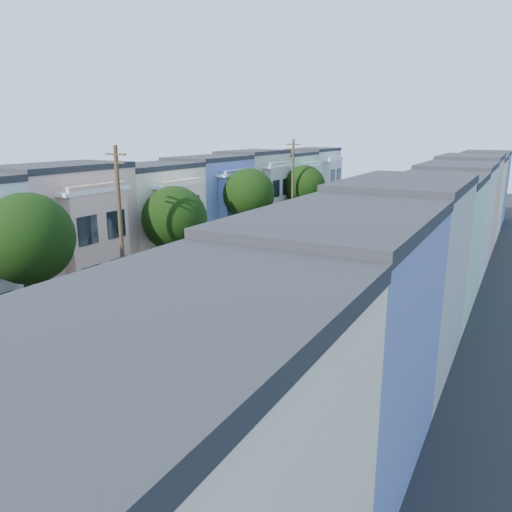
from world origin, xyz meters
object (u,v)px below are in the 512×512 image
Objects in this scene: parked_right_b at (256,344)px; parked_right_d at (391,241)px; tree_c at (173,219)px; tree_e at (304,186)px; parked_left_c at (119,307)px; parked_left_d at (225,263)px; utility_pole_far at (293,187)px; lead_sedan at (354,243)px; utility_pole_near at (121,227)px; tree_b at (27,239)px; tree_d at (248,195)px; fedex_truck at (303,256)px; parked_left_b at (6,356)px; parked_right_c at (365,260)px; parked_right_a at (191,395)px; tree_far_r at (422,203)px.

parked_right_b reaches higher than parked_right_d.
tree_c is 1.78× the size of parked_right_b.
tree_e reaches higher than parked_left_c.
parked_left_d is 1.18× the size of parked_right_d.
utility_pole_far reaches higher than lead_sedan.
utility_pole_near is 2.47× the size of parked_right_b.
tree_b is 1.03× the size of tree_d.
utility_pole_near is (0.00, 6.71, -0.47)m from tree_b.
tree_e is at bearing 117.74° from fedex_truck.
parked_left_c is (0.00, 7.54, 0.09)m from parked_left_b.
parked_right_c is (11.20, 15.84, -4.38)m from utility_pole_near.
parked_right_c is at bearing 43.12° from tree_c.
parked_left_c reaches higher than parked_left_b.
parked_left_b is at bearing -102.49° from fedex_truck.
lead_sedan is 0.90× the size of parked_right_c.
parked_left_b is 1.13× the size of parked_right_b.
parked_left_d is at bearing 85.18° from tree_b.
fedex_truck is (7.68, 5.86, -3.13)m from tree_c.
parked_right_a is at bearing -7.91° from tree_b.
tree_e is 1.71× the size of lead_sedan.
parked_left_b is (-6.28, -20.78, -1.06)m from fedex_truck.
tree_d is 1.37× the size of tree_far_r.
parked_right_d is (9.80, 34.09, 0.02)m from parked_left_b.
tree_e is (-0.00, 23.62, 0.10)m from tree_c.
parked_right_d is (-1.99, -3.37, -3.40)m from tree_far_r.
parked_right_c is 8.68m from parked_right_d.
tree_d is 11.04m from lead_sedan.
utility_pole_far reaches higher than parked_right_c.
fedex_truck reaches higher than parked_left_b.
tree_e is 1.80× the size of parked_right_b.
parked_right_b is (9.80, -12.71, 0.02)m from parked_left_d.
utility_pole_far is 2.12× the size of parked_right_c.
tree_e is 11.93m from lead_sedan.
tree_far_r is at bearing 8.14° from utility_pole_far.
lead_sedan is (8.41, 5.40, -4.70)m from tree_d.
parked_left_d is 20.66m from parked_right_a.
tree_c is at bearing -120.19° from parked_right_d.
utility_pole_far is 2.25× the size of parked_right_a.
parked_left_c is 1.10× the size of parked_right_c.
tree_c is 0.93× the size of tree_d.
tree_d is (0.00, 22.97, -0.23)m from tree_b.
tree_far_r is 0.89× the size of fedex_truck.
tree_b is at bearing 175.37° from parked_right_a.
parked_left_c is (-7.01, -23.68, 0.03)m from lead_sedan.
parked_left_b is (1.40, -2.86, -4.99)m from tree_b.
parked_right_d is (11.20, 31.23, -4.97)m from tree_b.
parked_left_d is at bearing 130.67° from parked_right_b.
parked_right_c is at bearing -2.12° from tree_d.
parked_left_b is at bearing -142.31° from parked_right_b.
tree_c is at bearing -136.27° from parked_right_c.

